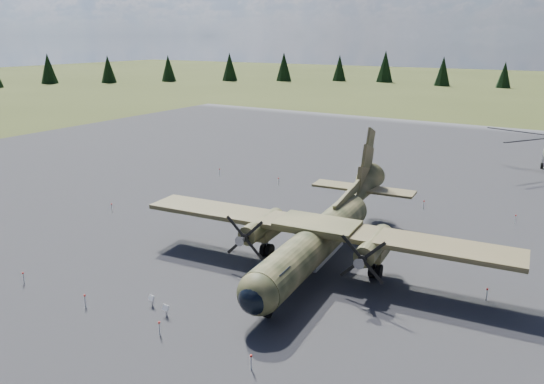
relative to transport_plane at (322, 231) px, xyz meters
The scene contains 7 objects.
ground 5.88m from the transport_plane, behind, with size 500.00×500.00×0.00m, color #4B5224.
apron 11.88m from the transport_plane, 117.16° to the left, with size 120.00×120.00×0.04m, color #5A5A5F.
transport_plane is the anchor object (origin of this frame).
info_placard_left 12.66m from the transport_plane, 118.65° to the right, with size 0.49×0.29×0.73m.
info_placard_right 12.43m from the transport_plane, 111.13° to the right, with size 0.49×0.25×0.74m.
barrier_fence 6.11m from the transport_plane, behind, with size 33.12×29.62×0.85m.
treeline 7.44m from the transport_plane, 87.92° to the left, with size 333.16×329.06×10.95m.
Camera 1 is at (20.58, -32.14, 15.75)m, focal length 35.00 mm.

